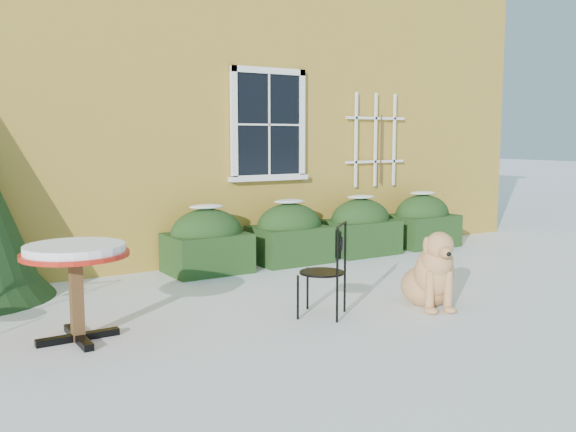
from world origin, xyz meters
TOP-DOWN VIEW (x-y plane):
  - ground at (0.00, 0.00)m, footprint 80.00×80.00m
  - house at (0.00, 7.00)m, footprint 12.40×8.40m
  - hedge_row at (1.65, 2.55)m, footprint 4.95×0.80m
  - bistro_table at (-2.51, 0.51)m, footprint 0.93×0.93m
  - patio_chair_near at (-0.19, -0.01)m, footprint 0.59×0.59m
  - dog at (0.94, -0.35)m, footprint 0.73×0.92m

SIDE VIEW (x-z plane):
  - ground at x=0.00m, z-range 0.00..0.00m
  - dog at x=0.94m, z-range -0.08..0.78m
  - hedge_row at x=1.65m, z-range -0.05..0.86m
  - patio_chair_near at x=-0.19m, z-range 0.00..0.95m
  - bistro_table at x=-2.51m, z-range 0.29..1.15m
  - house at x=0.00m, z-range 0.02..6.42m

